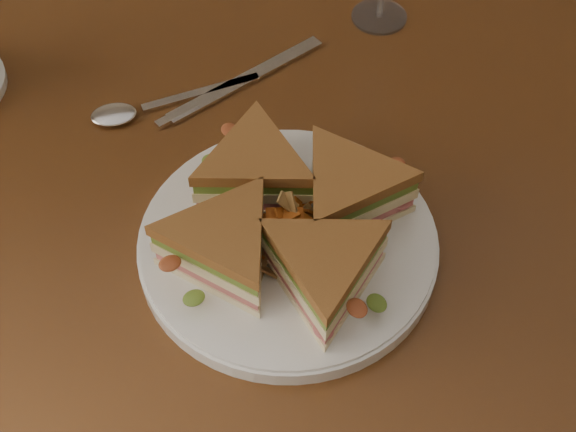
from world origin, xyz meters
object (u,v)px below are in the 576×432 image
Objects in this scene: table at (260,232)px; knife at (236,85)px; spoon at (135,110)px; plate at (288,245)px; sandwich_wedges at (288,220)px.

table is 0.16m from knife.
spoon is 0.11m from knife.
sandwich_wedges is (0.00, 0.00, 0.04)m from plate.
spoon reaches higher than knife.
sandwich_wedges reaches higher than spoon.
plate is at bearing -82.73° from table.
sandwich_wedges is at bearing -114.03° from knife.
table is at bearing 97.27° from sandwich_wedges.
spoon is at bearing 121.43° from plate.
knife is at bearing -1.26° from spoon.
plate is 1.49× the size of spoon.
plate is 0.24m from spoon.
table is 4.44× the size of plate.
spoon is at bearing 121.43° from sandwich_wedges.
table is 0.17m from sandwich_wedges.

